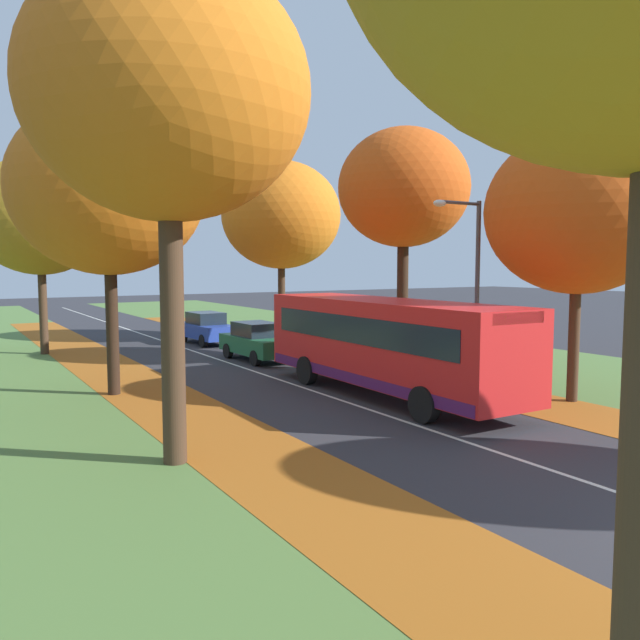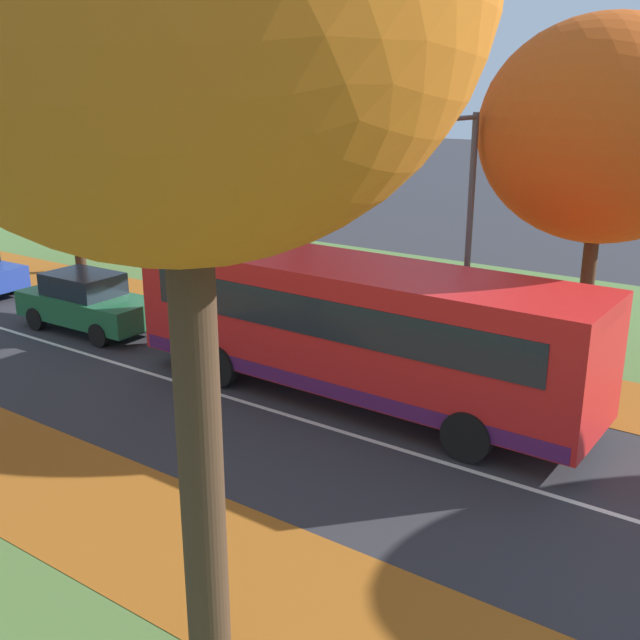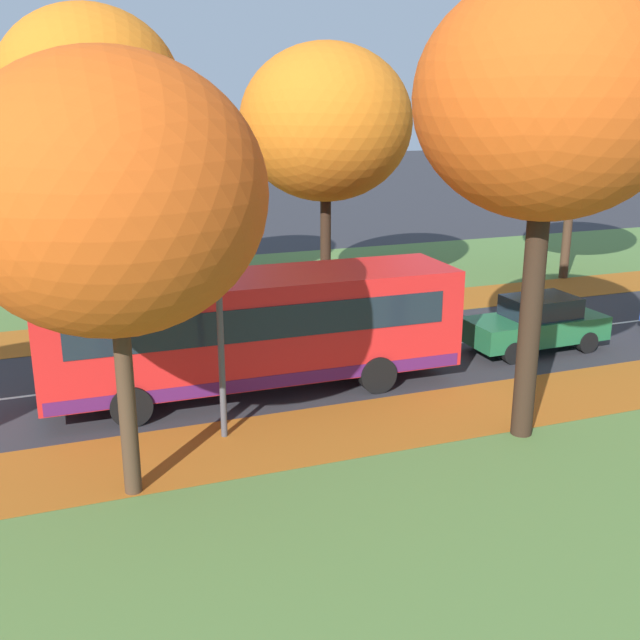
% 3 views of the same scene
% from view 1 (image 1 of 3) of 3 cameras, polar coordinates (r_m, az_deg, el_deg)
% --- Properties ---
extents(leaf_litter_left, '(2.80, 60.00, 0.00)m').
position_cam_1_polar(leaf_litter_left, '(18.79, -13.62, -7.53)').
color(leaf_litter_left, '#9E5619').
rests_on(leaf_litter_left, grass_verge_left).
extents(grass_verge_right, '(12.00, 90.00, 0.01)m').
position_cam_1_polar(grass_verge_right, '(30.73, 7.88, -2.57)').
color(grass_verge_right, '#517538').
rests_on(grass_verge_right, ground).
extents(leaf_litter_right, '(2.80, 60.00, 0.00)m').
position_cam_1_polar(leaf_litter_right, '(23.26, 8.55, -5.02)').
color(leaf_litter_right, '#9E5619').
rests_on(leaf_litter_right, grass_verge_right).
extents(road_centre_line, '(0.12, 80.00, 0.01)m').
position_cam_1_polar(road_centre_line, '(25.91, -8.06, -3.99)').
color(road_centre_line, silver).
rests_on(road_centre_line, ground).
extents(tree_left_near, '(5.63, 5.63, 9.98)m').
position_cam_1_polar(tree_left_near, '(13.30, -13.76, 19.50)').
color(tree_left_near, '#422D1E').
rests_on(tree_left_near, ground).
extents(tree_left_mid, '(5.88, 5.88, 9.03)m').
position_cam_1_polar(tree_left_mid, '(20.47, -18.80, 11.29)').
color(tree_left_mid, black).
rests_on(tree_left_mid, ground).
extents(tree_left_far, '(5.84, 5.84, 8.86)m').
position_cam_1_polar(tree_left_far, '(30.95, -24.26, 8.63)').
color(tree_left_far, '#422D1E').
rests_on(tree_left_far, ground).
extents(tree_right_near, '(5.36, 5.36, 8.02)m').
position_cam_1_polar(tree_right_near, '(19.84, 22.55, 9.14)').
color(tree_right_near, '#422D1E').
rests_on(tree_right_near, ground).
extents(tree_right_mid, '(5.35, 5.35, 9.59)m').
position_cam_1_polar(tree_right_mid, '(26.06, 7.66, 11.82)').
color(tree_right_mid, black).
rests_on(tree_right_mid, ground).
extents(tree_right_far, '(6.38, 6.38, 9.59)m').
position_cam_1_polar(tree_right_far, '(33.88, -3.57, 9.54)').
color(tree_right_far, '#382619').
rests_on(tree_right_far, ground).
extents(streetlamp_right, '(1.89, 0.28, 6.00)m').
position_cam_1_polar(streetlamp_right, '(19.59, 13.53, 3.98)').
color(streetlamp_right, '#47474C').
rests_on(streetlamp_right, ground).
extents(bus, '(2.77, 10.43, 2.98)m').
position_cam_1_polar(bus, '(19.37, 6.09, -1.95)').
color(bus, red).
rests_on(bus, ground).
extents(car_green_lead, '(1.86, 4.24, 1.62)m').
position_cam_1_polar(car_green_lead, '(26.68, -5.76, -1.95)').
color(car_green_lead, '#1E6038').
rests_on(car_green_lead, ground).
extents(car_blue_following, '(1.91, 4.26, 1.62)m').
position_cam_1_polar(car_blue_following, '(32.72, -10.32, -0.72)').
color(car_blue_following, '#233D9E').
rests_on(car_blue_following, ground).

